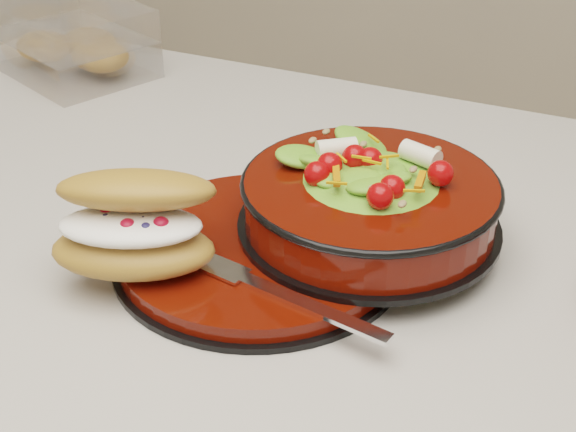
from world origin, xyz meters
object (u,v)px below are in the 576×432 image
at_px(dinner_plate, 259,250).
at_px(salad_bowl, 370,192).
at_px(pastry_box, 71,40).
at_px(fork, 283,295).
at_px(croissant, 135,225).

height_order(dinner_plate, salad_bowl, salad_bowl).
bearing_deg(pastry_box, fork, -15.22).
bearing_deg(salad_bowl, fork, -101.05).
bearing_deg(fork, pastry_box, 63.12).
height_order(dinner_plate, fork, fork).
relative_size(croissant, fork, 0.86).
distance_m(dinner_plate, croissant, 0.12).
xyz_separation_m(dinner_plate, fork, (0.06, -0.07, 0.01)).
distance_m(salad_bowl, fork, 0.14).
xyz_separation_m(salad_bowl, pastry_box, (-0.54, 0.25, -0.01)).
height_order(croissant, fork, croissant).
distance_m(salad_bowl, croissant, 0.21).
distance_m(salad_bowl, pastry_box, 0.60).
bearing_deg(dinner_plate, pastry_box, 145.14).
height_order(salad_bowl, pastry_box, salad_bowl).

